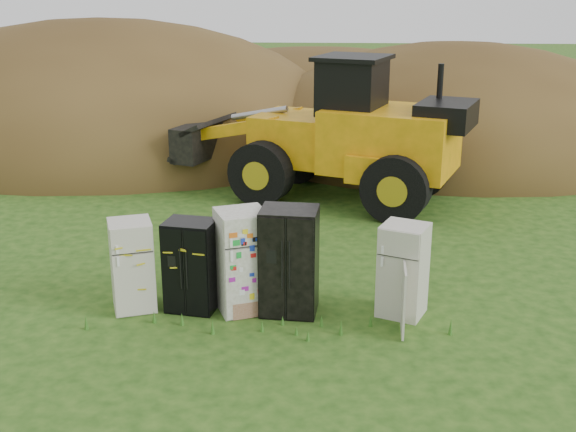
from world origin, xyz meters
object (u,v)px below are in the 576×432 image
at_px(fridge_sticker, 242,261).
at_px(fridge_dark_mid, 289,261).
at_px(fridge_leftmost, 132,265).
at_px(wheel_loader, 317,127).
at_px(fridge_black_side, 191,265).
at_px(fridge_open_door, 403,270).

xyz_separation_m(fridge_sticker, fridge_dark_mid, (0.85, -0.03, 0.03)).
distance_m(fridge_sticker, fridge_dark_mid, 0.85).
bearing_deg(fridge_leftmost, wheel_loader, 46.95).
relative_size(fridge_leftmost, fridge_black_side, 1.00).
relative_size(fridge_leftmost, wheel_loader, 0.21).
bearing_deg(fridge_black_side, fridge_sticker, 9.84).
distance_m(fridge_sticker, wheel_loader, 7.53).
distance_m(fridge_dark_mid, fridge_open_door, 2.02).
height_order(fridge_sticker, fridge_dark_mid, fridge_dark_mid).
height_order(fridge_black_side, fridge_dark_mid, fridge_dark_mid).
height_order(fridge_black_side, fridge_open_door, fridge_open_door).
relative_size(fridge_black_side, fridge_dark_mid, 0.86).
bearing_deg(fridge_sticker, fridge_open_door, -22.61).
relative_size(fridge_sticker, wheel_loader, 0.24).
bearing_deg(fridge_leftmost, fridge_black_side, -17.00).
xyz_separation_m(fridge_leftmost, wheel_loader, (3.17, 7.42, 1.10)).
bearing_deg(fridge_sticker, fridge_dark_mid, -23.88).
bearing_deg(fridge_black_side, fridge_dark_mid, 9.04).
bearing_deg(fridge_leftmost, fridge_open_door, -19.52).
bearing_deg(fridge_leftmost, fridge_sticker, -18.35).
xyz_separation_m(fridge_dark_mid, wheel_loader, (0.35, 7.39, 0.97)).
xyz_separation_m(fridge_black_side, wheel_loader, (2.11, 7.36, 1.10)).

